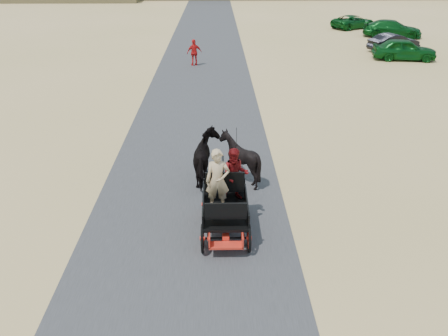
{
  "coord_description": "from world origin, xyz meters",
  "views": [
    {
      "loc": [
        0.87,
        -7.91,
        7.34
      ],
      "look_at": [
        1.09,
        4.0,
        1.2
      ],
      "focal_mm": 35.0,
      "sensor_mm": 36.0,
      "label": 1
    }
  ],
  "objects_px": {
    "car_b": "(394,43)",
    "car_a": "(404,49)",
    "carriage": "(225,220)",
    "pedestrian": "(194,53)",
    "car_c": "(392,29)",
    "car_d": "(353,22)",
    "horse_right": "(239,158)",
    "horse_left": "(207,158)"
  },
  "relations": [
    {
      "from": "carriage",
      "to": "pedestrian",
      "type": "height_order",
      "value": "pedestrian"
    },
    {
      "from": "car_c",
      "to": "car_d",
      "type": "distance_m",
      "value": 5.0
    },
    {
      "from": "car_a",
      "to": "car_c",
      "type": "distance_m",
      "value": 8.67
    },
    {
      "from": "carriage",
      "to": "pedestrian",
      "type": "relative_size",
      "value": 1.39
    },
    {
      "from": "carriage",
      "to": "pedestrian",
      "type": "bearing_deg",
      "value": 94.96
    },
    {
      "from": "carriage",
      "to": "pedestrian",
      "type": "distance_m",
      "value": 19.21
    },
    {
      "from": "carriage",
      "to": "car_a",
      "type": "distance_m",
      "value": 24.28
    },
    {
      "from": "car_d",
      "to": "car_c",
      "type": "bearing_deg",
      "value": 175.71
    },
    {
      "from": "carriage",
      "to": "car_d",
      "type": "distance_m",
      "value": 35.86
    },
    {
      "from": "car_d",
      "to": "horse_left",
      "type": "bearing_deg",
      "value": 126.12
    },
    {
      "from": "car_c",
      "to": "car_b",
      "type": "bearing_deg",
      "value": 174.44
    },
    {
      "from": "pedestrian",
      "to": "car_c",
      "type": "bearing_deg",
      "value": -168.72
    },
    {
      "from": "car_c",
      "to": "car_d",
      "type": "bearing_deg",
      "value": 38.71
    },
    {
      "from": "horse_right",
      "to": "car_c",
      "type": "distance_m",
      "value": 29.75
    },
    {
      "from": "car_b",
      "to": "horse_right",
      "type": "bearing_deg",
      "value": 128.64
    },
    {
      "from": "horse_right",
      "to": "car_c",
      "type": "bearing_deg",
      "value": -119.57
    },
    {
      "from": "carriage",
      "to": "car_d",
      "type": "height_order",
      "value": "car_d"
    },
    {
      "from": "carriage",
      "to": "car_b",
      "type": "bearing_deg",
      "value": 60.2
    },
    {
      "from": "pedestrian",
      "to": "horse_right",
      "type": "bearing_deg",
      "value": 79.11
    },
    {
      "from": "car_a",
      "to": "car_c",
      "type": "relative_size",
      "value": 0.87
    },
    {
      "from": "horse_right",
      "to": "car_a",
      "type": "xyz_separation_m",
      "value": [
        12.48,
        17.49,
        -0.12
      ]
    },
    {
      "from": "car_a",
      "to": "car_b",
      "type": "distance_m",
      "value": 2.76
    },
    {
      "from": "horse_left",
      "to": "pedestrian",
      "type": "distance_m",
      "value": 16.17
    },
    {
      "from": "horse_left",
      "to": "horse_right",
      "type": "distance_m",
      "value": 1.1
    },
    {
      "from": "car_c",
      "to": "car_d",
      "type": "xyz_separation_m",
      "value": [
        -2.15,
        4.51,
        -0.1
      ]
    },
    {
      "from": "car_b",
      "to": "car_d",
      "type": "xyz_separation_m",
      "value": [
        -0.22,
        10.16,
        -0.03
      ]
    },
    {
      "from": "horse_right",
      "to": "pedestrian",
      "type": "xyz_separation_m",
      "value": [
        -2.21,
        16.13,
        0.01
      ]
    },
    {
      "from": "carriage",
      "to": "horse_right",
      "type": "relative_size",
      "value": 1.41
    },
    {
      "from": "car_b",
      "to": "pedestrian",
      "type": "bearing_deg",
      "value": 86.18
    },
    {
      "from": "carriage",
      "to": "car_d",
      "type": "xyz_separation_m",
      "value": [
        13.09,
        33.39,
        0.26
      ]
    },
    {
      "from": "carriage",
      "to": "car_a",
      "type": "relative_size",
      "value": 0.56
    },
    {
      "from": "horse_left",
      "to": "car_b",
      "type": "bearing_deg",
      "value": -124.41
    },
    {
      "from": "car_b",
      "to": "car_c",
      "type": "distance_m",
      "value": 5.97
    },
    {
      "from": "carriage",
      "to": "horse_right",
      "type": "xyz_separation_m",
      "value": [
        0.55,
        3.0,
        0.49
      ]
    },
    {
      "from": "carriage",
      "to": "car_c",
      "type": "bearing_deg",
      "value": 62.19
    },
    {
      "from": "car_b",
      "to": "car_a",
      "type": "bearing_deg",
      "value": 155.17
    },
    {
      "from": "car_a",
      "to": "car_d",
      "type": "height_order",
      "value": "car_a"
    },
    {
      "from": "horse_right",
      "to": "car_d",
      "type": "distance_m",
      "value": 32.87
    },
    {
      "from": "car_b",
      "to": "carriage",
      "type": "bearing_deg",
      "value": 131.07
    },
    {
      "from": "car_c",
      "to": "carriage",
      "type": "bearing_deg",
      "value": 165.47
    },
    {
      "from": "pedestrian",
      "to": "carriage",
      "type": "bearing_deg",
      "value": 76.27
    },
    {
      "from": "carriage",
      "to": "horse_right",
      "type": "distance_m",
      "value": 3.09
    }
  ]
}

